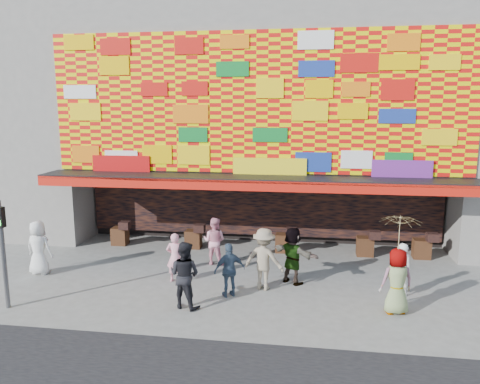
{
  "coord_description": "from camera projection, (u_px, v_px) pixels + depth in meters",
  "views": [
    {
      "loc": [
        1.87,
        -12.49,
        5.46
      ],
      "look_at": [
        -0.28,
        2.0,
        2.75
      ],
      "focal_mm": 35.0,
      "sensor_mm": 36.0,
      "label": 1
    }
  ],
  "objects": [
    {
      "name": "ped_b",
      "position": [
        175.0,
        257.0,
        14.62
      ],
      "size": [
        0.58,
        0.38,
        1.57
      ],
      "primitive_type": "imported",
      "rotation": [
        0.0,
        0.0,
        3.15
      ],
      "color": "pink",
      "rests_on": "ground"
    },
    {
      "name": "ped_a",
      "position": [
        39.0,
        248.0,
        15.27
      ],
      "size": [
        0.92,
        0.64,
        1.79
      ],
      "primitive_type": "imported",
      "rotation": [
        0.0,
        0.0,
        3.06
      ],
      "color": "white",
      "rests_on": "ground"
    },
    {
      "name": "ped_g",
      "position": [
        397.0,
        281.0,
        12.35
      ],
      "size": [
        0.98,
        0.76,
        1.78
      ],
      "primitive_type": "imported",
      "rotation": [
        0.0,
        0.0,
        3.38
      ],
      "color": "gray",
      "rests_on": "ground"
    },
    {
      "name": "ped_d",
      "position": [
        264.0,
        259.0,
        13.99
      ],
      "size": [
        1.36,
        1.0,
        1.88
      ],
      "primitive_type": "imported",
      "rotation": [
        0.0,
        0.0,
        2.87
      ],
      "color": "gray",
      "rests_on": "ground"
    },
    {
      "name": "ped_f",
      "position": [
        293.0,
        255.0,
        14.47
      ],
      "size": [
        1.67,
        1.39,
        1.79
      ],
      "primitive_type": "imported",
      "rotation": [
        0.0,
        0.0,
        2.53
      ],
      "color": "gray",
      "rests_on": "ground"
    },
    {
      "name": "ped_e",
      "position": [
        230.0,
        270.0,
        13.48
      ],
      "size": [
        1.0,
        0.8,
        1.59
      ],
      "primitive_type": "imported",
      "rotation": [
        0.0,
        0.0,
        3.66
      ],
      "color": "#394D64",
      "rests_on": "ground"
    },
    {
      "name": "ped_c",
      "position": [
        185.0,
        275.0,
        12.72
      ],
      "size": [
        1.07,
        0.94,
        1.86
      ],
      "primitive_type": "imported",
      "rotation": [
        0.0,
        0.0,
        2.84
      ],
      "color": "black",
      "rests_on": "ground"
    },
    {
      "name": "parasol",
      "position": [
        400.0,
        234.0,
        12.11
      ],
      "size": [
        1.42,
        1.43,
        1.93
      ],
      "color": "#D7C987",
      "rests_on": "ground"
    },
    {
      "name": "ped_h",
      "position": [
        401.0,
        270.0,
        13.49
      ],
      "size": [
        0.62,
        0.45,
        1.6
      ],
      "primitive_type": "imported",
      "rotation": [
        0.0,
        0.0,
        3.26
      ],
      "color": "white",
      "rests_on": "ground"
    },
    {
      "name": "signal_left",
      "position": [
        2.0,
        242.0,
        12.51
      ],
      "size": [
        0.22,
        0.2,
        3.0
      ],
      "color": "#59595B",
      "rests_on": "ground"
    },
    {
      "name": "ground",
      "position": [
        239.0,
        299.0,
        13.41
      ],
      "size": [
        90.0,
        90.0,
        0.0
      ],
      "primitive_type": "plane",
      "color": "slate",
      "rests_on": "ground"
    },
    {
      "name": "ped_i",
      "position": [
        214.0,
        241.0,
        16.25
      ],
      "size": [
        0.9,
        0.76,
        1.66
      ],
      "primitive_type": "imported",
      "rotation": [
        0.0,
        0.0,
        2.97
      ],
      "color": "pink",
      "rests_on": "ground"
    },
    {
      "name": "shop_building",
      "position": [
        267.0,
        111.0,
        20.41
      ],
      "size": [
        15.2,
        9.4,
        10.0
      ],
      "color": "gray",
      "rests_on": "ground"
    }
  ]
}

